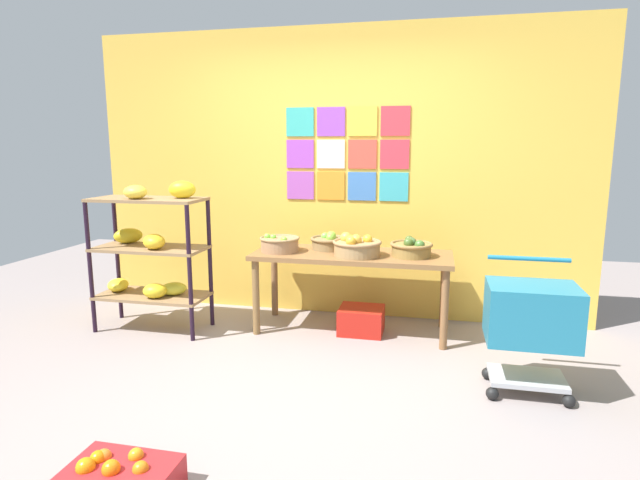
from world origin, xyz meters
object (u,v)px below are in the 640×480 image
display_table (352,262)px  fruit_basket_centre (356,246)px  fruit_basket_right (280,244)px  produce_crate_under_table (361,320)px  fruit_basket_left (411,248)px  fruit_basket_back_right (329,242)px  orange_crate_foreground (121,479)px  banana_shelf_unit (150,248)px  shopping_cart (531,318)px

display_table → fruit_basket_centre: (0.05, -0.10, 0.16)m
fruit_basket_centre → fruit_basket_right: fruit_basket_centre is taller
produce_crate_under_table → fruit_basket_left: bearing=1.5°
fruit_basket_centre → fruit_basket_back_right: size_ratio=1.24×
fruit_basket_left → orange_crate_foreground: 2.68m
fruit_basket_centre → fruit_basket_right: 0.67m
fruit_basket_back_right → fruit_basket_left: bearing=-11.8°
fruit_basket_right → produce_crate_under_table: fruit_basket_right is taller
produce_crate_under_table → orange_crate_foreground: bearing=-108.7°
banana_shelf_unit → fruit_basket_centre: bearing=7.4°
fruit_basket_right → shopping_cart: 2.08m
banana_shelf_unit → display_table: 1.72m
fruit_basket_left → produce_crate_under_table: bearing=-178.5°
banana_shelf_unit → fruit_basket_right: banana_shelf_unit is taller
banana_shelf_unit → fruit_basket_left: 2.20m
fruit_basket_back_right → shopping_cart: shopping_cart is taller
display_table → fruit_basket_back_right: fruit_basket_back_right is taller
display_table → fruit_basket_right: bearing=-173.6°
banana_shelf_unit → orange_crate_foreground: banana_shelf_unit is taller
orange_crate_foreground → produce_crate_under_table: bearing=71.3°
fruit_basket_centre → shopping_cart: (1.23, -0.78, -0.26)m
orange_crate_foreground → shopping_cart: bearing=36.5°
fruit_basket_centre → fruit_basket_left: (0.44, 0.08, -0.01)m
fruit_basket_back_right → produce_crate_under_table: bearing=-27.0°
fruit_basket_centre → shopping_cart: bearing=-32.4°
fruit_basket_left → produce_crate_under_table: 0.76m
fruit_basket_right → orange_crate_foreground: bearing=-91.8°
display_table → produce_crate_under_table: display_table is taller
fruit_basket_centre → fruit_basket_right: bearing=177.1°
banana_shelf_unit → shopping_cart: size_ratio=1.51×
fruit_basket_right → banana_shelf_unit: bearing=-166.4°
display_table → fruit_basket_left: 0.52m
fruit_basket_left → produce_crate_under_table: size_ratio=0.93×
fruit_basket_centre → fruit_basket_left: size_ratio=1.16×
fruit_basket_left → fruit_basket_centre: bearing=-170.0°
fruit_basket_centre → shopping_cart: 1.48m
display_table → fruit_basket_centre: fruit_basket_centre is taller
fruit_basket_right → produce_crate_under_table: bearing=2.7°
banana_shelf_unit → shopping_cart: bearing=-10.6°
fruit_basket_right → fruit_basket_left: bearing=2.3°
fruit_basket_centre → orange_crate_foreground: size_ratio=0.82×
fruit_basket_back_right → fruit_basket_right: size_ratio=0.95×
fruit_basket_left → fruit_basket_right: fruit_basket_left is taller
produce_crate_under_table → banana_shelf_unit: bearing=-170.6°
fruit_basket_back_right → display_table: bearing=-29.1°
fruit_basket_centre → orange_crate_foreground: fruit_basket_centre is taller
banana_shelf_unit → fruit_basket_back_right: (1.46, 0.45, 0.03)m
banana_shelf_unit → display_table: size_ratio=0.78×
display_table → fruit_basket_right: (-0.61, -0.07, 0.15)m
orange_crate_foreground → shopping_cart: 2.49m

